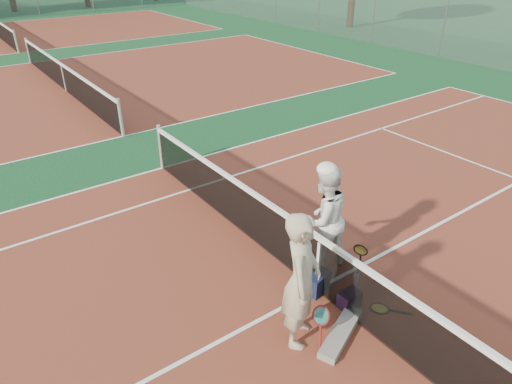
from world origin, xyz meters
TOP-DOWN VIEW (x-y plane):
  - ground at (0.00, 0.00)m, footprint 130.00×130.00m
  - court_main at (0.00, 0.00)m, footprint 23.77×10.97m
  - court_far_a at (0.00, 13.50)m, footprint 23.77×10.97m
  - net_main at (0.00, 0.00)m, footprint 0.10×10.98m
  - net_far_a at (0.00, 13.50)m, footprint 0.10×10.98m
  - fence_right at (16.00, 6.75)m, footprint 0.06×54.50m
  - player_a at (-0.87, -0.56)m, footprint 0.86×0.85m
  - player_b at (0.48, 0.45)m, footprint 0.95×0.76m
  - racket_red at (-0.65, -0.76)m, footprint 0.41×0.41m
  - racket_black_held at (0.87, -0.07)m, footprint 0.35×0.35m
  - racket_spare at (0.47, -0.88)m, footprint 0.59×0.64m
  - sports_bag_navy at (-0.01, 0.01)m, footprint 0.48×0.39m
  - sports_bag_purple at (0.14, -0.56)m, footprint 0.33×0.23m
  - net_cover_canvas at (-0.38, -0.91)m, footprint 1.08×0.64m
  - water_bottle at (0.53, -0.34)m, footprint 0.09×0.09m

SIDE VIEW (x-z plane):
  - ground at x=0.00m, z-range 0.00..0.00m
  - court_main at x=0.00m, z-range 0.00..0.01m
  - court_far_a at x=0.00m, z-range 0.00..0.01m
  - racket_spare at x=0.47m, z-range 0.00..0.03m
  - net_cover_canvas at x=-0.38m, z-range 0.00..0.11m
  - sports_bag_purple at x=0.14m, z-range 0.00..0.26m
  - water_bottle at x=0.53m, z-range 0.00..0.30m
  - sports_bag_navy at x=-0.01m, z-range 0.00..0.33m
  - racket_red at x=-0.65m, z-range 0.00..0.54m
  - racket_black_held at x=0.87m, z-range 0.00..0.57m
  - net_main at x=0.00m, z-range 0.00..1.02m
  - net_far_a at x=0.00m, z-range 0.00..1.02m
  - player_b at x=0.48m, z-range 0.00..1.86m
  - player_a at x=-0.87m, z-range 0.00..2.01m
  - fence_right at x=16.00m, z-range 0.00..3.00m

